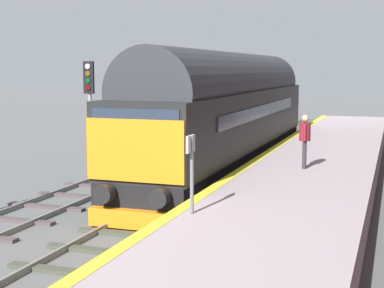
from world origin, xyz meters
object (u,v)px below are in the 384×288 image
object	(u,v)px
platform_number_sign	(191,161)
waiting_passenger	(305,136)
signal_post_far	(164,91)
signal_post_mid	(90,99)
diesel_locomotive	(228,110)

from	to	relation	value
platform_number_sign	waiting_passenger	world-z (taller)	platform_number_sign
signal_post_far	platform_number_sign	distance (m)	18.51
signal_post_mid	platform_number_sign	xyz separation A→B (m)	(7.45, -9.11, -0.71)
signal_post_far	waiting_passenger	xyz separation A→B (m)	(8.87, -10.42, -0.92)
signal_post_mid	signal_post_far	bearing A→B (deg)	90.00
waiting_passenger	signal_post_mid	bearing A→B (deg)	65.96
diesel_locomotive	signal_post_far	distance (m)	8.51
diesel_locomotive	signal_post_mid	bearing A→B (deg)	-167.25
diesel_locomotive	signal_post_mid	distance (m)	5.51
signal_post_mid	waiting_passenger	bearing A→B (deg)	-16.36
signal_post_far	waiting_passenger	size ratio (longest dim) A/B	2.76
diesel_locomotive	signal_post_mid	xyz separation A→B (m)	(-5.36, -1.21, 0.36)
signal_post_far	waiting_passenger	bearing A→B (deg)	-49.59
diesel_locomotive	waiting_passenger	size ratio (longest dim) A/B	10.75
signal_post_far	diesel_locomotive	bearing A→B (deg)	-50.93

